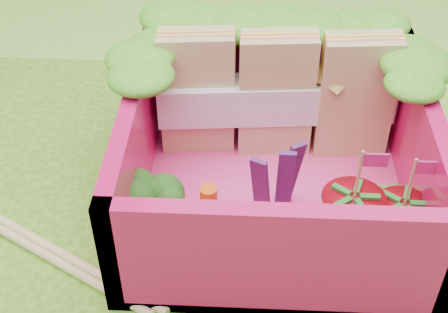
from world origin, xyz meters
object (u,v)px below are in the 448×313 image
at_px(bento_box, 277,154).
at_px(strawberry_right, 399,224).
at_px(broccoli, 151,199).
at_px(strawberry_left, 350,220).
at_px(sandwich_stack, 277,95).

distance_m(bento_box, strawberry_right, 0.59).
bearing_deg(strawberry_right, broccoli, 178.36).
bearing_deg(strawberry_right, bento_box, 149.22).
height_order(strawberry_left, strawberry_right, strawberry_left).
bearing_deg(sandwich_stack, bento_box, -90.91).
xyz_separation_m(sandwich_stack, broccoli, (-0.52, -0.61, -0.11)).
relative_size(broccoli, strawberry_right, 0.72).
xyz_separation_m(bento_box, sandwich_stack, (0.01, 0.34, 0.08)).
bearing_deg(broccoli, sandwich_stack, 49.20).
height_order(sandwich_stack, strawberry_left, sandwich_stack).
xyz_separation_m(bento_box, strawberry_right, (0.50, -0.30, -0.10)).
height_order(bento_box, strawberry_right, bento_box).
distance_m(sandwich_stack, strawberry_left, 0.72).
height_order(sandwich_stack, strawberry_right, sandwich_stack).
relative_size(bento_box, broccoli, 3.84).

